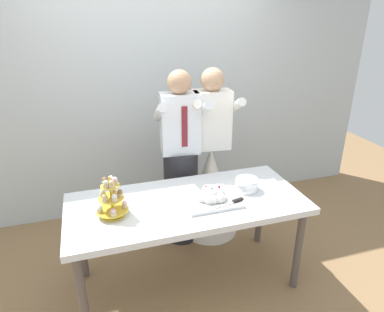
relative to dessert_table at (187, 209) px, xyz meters
The scene contains 8 objects.
ground_plane 0.70m from the dessert_table, ahead, with size 8.00×8.00×0.00m, color olive.
rear_wall 1.56m from the dessert_table, 90.00° to the left, with size 5.20×0.10×2.90m, color silver.
dessert_table is the anchor object (origin of this frame).
cupcake_stand 0.60m from the dessert_table, behind, with size 0.23×0.23×0.31m.
main_cake_tray 0.22m from the dessert_table, 20.76° to the right, with size 0.43×0.31×0.13m.
plate_stack 0.52m from the dessert_table, ahead, with size 0.19×0.19×0.10m.
person_groom 0.64m from the dessert_table, 78.75° to the left, with size 0.50×0.53×1.66m.
person_bride 0.78m from the dessert_table, 56.34° to the left, with size 0.56×0.56×1.66m.
Camera 1 is at (-0.65, -2.19, 2.12)m, focal length 32.31 mm.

